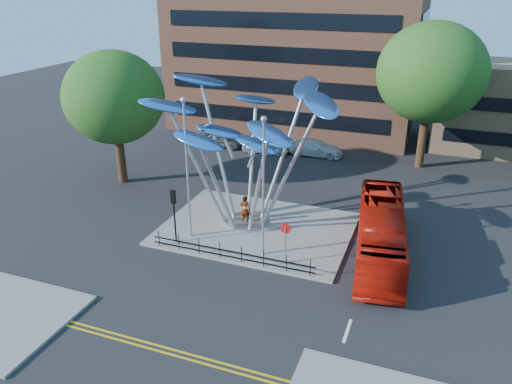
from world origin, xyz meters
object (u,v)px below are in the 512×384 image
at_px(traffic_light_island, 174,205).
at_px(tree_right, 431,73).
at_px(red_bus, 380,233).
at_px(pedestrian, 245,210).
at_px(leaf_sculpture, 245,123).
at_px(parked_car_mid, 266,146).
at_px(street_lamp_left, 187,157).
at_px(street_lamp_right, 263,175).
at_px(tree_left, 114,98).
at_px(parked_car_left, 223,140).
at_px(no_entry_sign_island, 285,237).
at_px(parked_car_right, 315,148).

bearing_deg(traffic_light_island, tree_right, 56.31).
bearing_deg(red_bus, traffic_light_island, -173.71).
bearing_deg(pedestrian, leaf_sculpture, -71.83).
xyz_separation_m(pedestrian, parked_car_mid, (-3.71, 14.42, -0.42)).
bearing_deg(street_lamp_left, parked_car_mid, 93.90).
height_order(street_lamp_left, red_bus, street_lamp_left).
distance_m(traffic_light_island, parked_car_mid, 18.38).
xyz_separation_m(street_lamp_right, parked_car_mid, (-6.18, 17.77, -4.40)).
xyz_separation_m(leaf_sculpture, parked_car_mid, (-3.61, 14.09, -6.17)).
bearing_deg(traffic_light_island, tree_left, 140.19).
xyz_separation_m(leaf_sculpture, parked_car_left, (-8.11, 14.38, -6.17)).
bearing_deg(parked_car_left, tree_right, -82.72).
distance_m(no_entry_sign_island, red_bus, 5.68).
distance_m(tree_left, parked_car_mid, 14.92).
bearing_deg(traffic_light_island, leaf_sculpture, 54.96).
height_order(no_entry_sign_island, parked_car_mid, no_entry_sign_island).
bearing_deg(pedestrian, red_bus, 174.79).
bearing_deg(tree_right, street_lamp_left, -124.05).
bearing_deg(leaf_sculpture, parked_car_right, 86.60).
distance_m(traffic_light_island, pedestrian, 5.13).
distance_m(tree_left, no_entry_sign_island, 18.35).
distance_m(street_lamp_left, parked_car_mid, 17.93).
distance_m(pedestrian, parked_car_left, 16.85).
height_order(tree_left, parked_car_left, tree_left).
height_order(leaf_sculpture, parked_car_left, leaf_sculpture).
bearing_deg(tree_left, tree_right, 28.61).
relative_size(tree_right, leaf_sculpture, 0.95).
bearing_deg(parked_car_right, street_lamp_left, 168.29).
bearing_deg(tree_left, parked_car_mid, 52.30).
relative_size(parked_car_mid, parked_car_right, 0.85).
bearing_deg(parked_car_mid, parked_car_left, 76.38).
bearing_deg(tree_left, no_entry_sign_island, -25.07).
height_order(tree_left, no_entry_sign_island, tree_left).
relative_size(street_lamp_left, parked_car_mid, 2.08).
height_order(tree_left, red_bus, tree_left).
bearing_deg(parked_car_right, pedestrian, 175.70).
distance_m(parked_car_left, parked_car_mid, 4.51).
xyz_separation_m(tree_right, traffic_light_island, (-13.00, -19.50, -5.42)).
relative_size(traffic_light_island, parked_car_mid, 0.81).
bearing_deg(red_bus, tree_left, 159.96).
bearing_deg(traffic_light_island, street_lamp_left, 63.43).
height_order(street_lamp_right, no_entry_sign_island, street_lamp_right).
distance_m(tree_left, pedestrian, 13.80).
height_order(street_lamp_left, street_lamp_right, street_lamp_left).
height_order(tree_left, traffic_light_island, tree_left).
bearing_deg(street_lamp_left, leaf_sculpture, 52.60).
bearing_deg(tree_right, red_bus, -93.99).
height_order(street_lamp_right, pedestrian, street_lamp_right).
bearing_deg(traffic_light_island, street_lamp_right, 5.19).
height_order(no_entry_sign_island, parked_car_right, no_entry_sign_island).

